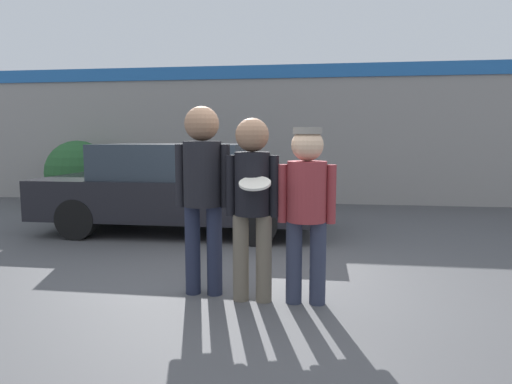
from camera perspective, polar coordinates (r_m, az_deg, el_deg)
ground_plane at (r=4.79m, az=0.11°, el=-11.96°), size 56.00×56.00×0.00m
storefront_building at (r=10.77m, az=4.79°, el=7.27°), size 24.00×0.22×3.19m
person_left at (r=4.43m, az=-6.70°, el=1.31°), size 0.54×0.37×1.84m
person_middle_with_frisbee at (r=4.22m, az=-0.47°, el=-0.22°), size 0.50×0.55×1.72m
person_right at (r=4.19m, az=6.35°, el=-0.95°), size 0.53×0.36×1.63m
parked_car_near at (r=7.61m, az=-9.55°, el=0.56°), size 4.44×1.91×1.44m
shrub at (r=11.32m, az=-21.30°, el=2.30°), size 1.47×1.47×1.47m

